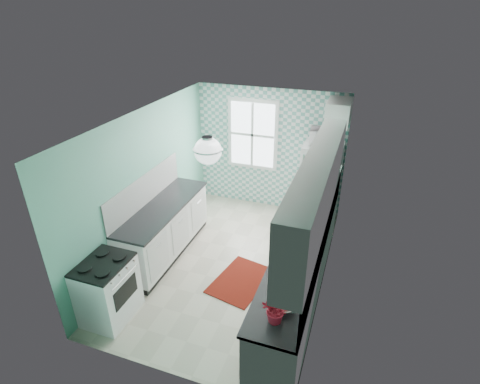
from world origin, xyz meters
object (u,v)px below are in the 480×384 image
(fridge, at_px, (319,185))
(sink, at_px, (313,214))
(ceiling_light, at_px, (208,151))
(stove, at_px, (108,289))
(fruit_bowl, at_px, (281,305))
(microwave, at_px, (325,137))
(potted_plant, at_px, (277,310))

(fridge, distance_m, sink, 1.33)
(ceiling_light, relative_size, fridge, 0.21)
(ceiling_light, distance_m, stove, 2.36)
(sink, relative_size, fruit_bowl, 1.83)
(ceiling_light, xyz_separation_m, fruit_bowl, (1.20, -0.86, -1.35))
(fridge, relative_size, sink, 3.01)
(stove, xyz_separation_m, sink, (2.40, 2.13, 0.46))
(stove, distance_m, microwave, 4.36)
(microwave, bearing_deg, fridge, 51.01)
(fridge, bearing_deg, potted_plant, -92.35)
(ceiling_light, distance_m, fridge, 3.22)
(fridge, xyz_separation_m, fruit_bowl, (0.09, -3.48, 0.16))
(microwave, bearing_deg, fruit_bowl, 88.44)
(potted_plant, bearing_deg, stove, 174.16)
(sink, bearing_deg, microwave, 93.79)
(ceiling_light, bearing_deg, potted_plant, -41.90)
(stove, height_order, sink, sink)
(fruit_bowl, xyz_separation_m, microwave, (-0.09, 3.48, 0.80))
(fridge, distance_m, potted_plant, 3.71)
(fruit_bowl, bearing_deg, potted_plant, -90.00)
(fridge, distance_m, microwave, 0.96)
(fruit_bowl, relative_size, potted_plant, 0.92)
(ceiling_light, relative_size, potted_plant, 1.09)
(microwave, bearing_deg, stove, 53.18)
(ceiling_light, xyz_separation_m, fridge, (1.11, 2.62, -1.51))
(microwave, bearing_deg, ceiling_light, 64.00)
(stove, relative_size, sink, 1.63)
(sink, distance_m, microwave, 1.58)
(ceiling_light, relative_size, stove, 0.40)
(fridge, xyz_separation_m, microwave, (0.00, 0.00, 0.96))
(ceiling_light, bearing_deg, fridge, 67.05)
(stove, bearing_deg, ceiling_light, 37.99)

